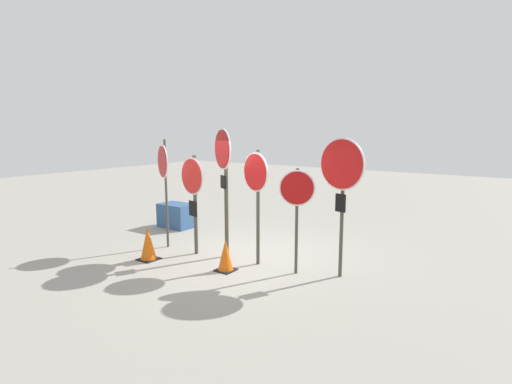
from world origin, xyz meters
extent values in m
plane|color=gray|center=(0.00, 0.00, 0.00)|extent=(40.00, 40.00, 0.00)
cylinder|color=#474238|center=(-2.05, -0.31, 1.26)|extent=(0.06, 0.06, 2.51)
cylinder|color=white|center=(-2.07, -0.35, 2.01)|extent=(0.69, 0.38, 0.76)
cylinder|color=red|center=(-2.08, -0.37, 2.01)|extent=(0.63, 0.35, 0.70)
cylinder|color=#474238|center=(-1.13, -0.32, 1.09)|extent=(0.08, 0.08, 2.19)
cylinder|color=white|center=(-1.15, -0.38, 1.74)|extent=(0.79, 0.21, 0.81)
cylinder|color=red|center=(-1.15, -0.40, 1.74)|extent=(0.73, 0.19, 0.75)
cube|color=black|center=(-1.15, -0.38, 1.03)|extent=(0.28, 0.09, 0.33)
cylinder|color=#474238|center=(-0.45, -0.08, 1.27)|extent=(0.09, 0.09, 2.53)
cylinder|color=white|center=(-0.48, -0.14, 2.33)|extent=(0.76, 0.45, 0.86)
cylinder|color=#AD0F0F|center=(-0.49, -0.16, 2.33)|extent=(0.71, 0.42, 0.80)
cube|color=black|center=(-0.48, -0.14, 1.64)|extent=(0.24, 0.15, 0.28)
cylinder|color=#474238|center=(0.39, -0.12, 1.17)|extent=(0.07, 0.07, 2.34)
cylinder|color=white|center=(0.37, -0.18, 1.90)|extent=(0.75, 0.28, 0.78)
cylinder|color=red|center=(0.37, -0.19, 1.90)|extent=(0.69, 0.26, 0.72)
cylinder|color=#474238|center=(1.29, -0.15, 1.01)|extent=(0.06, 0.06, 2.02)
cylinder|color=white|center=(1.31, -0.20, 1.66)|extent=(0.62, 0.31, 0.67)
cylinder|color=#AD0F0F|center=(1.32, -0.21, 1.66)|extent=(0.56, 0.28, 0.61)
cylinder|color=#474238|center=(2.06, 0.17, 1.24)|extent=(0.07, 0.07, 2.47)
cylinder|color=white|center=(2.04, 0.12, 2.12)|extent=(0.93, 0.23, 0.95)
cylinder|color=red|center=(2.04, 0.10, 2.12)|extent=(0.87, 0.22, 0.89)
cube|color=black|center=(2.04, 0.12, 1.41)|extent=(0.21, 0.07, 0.33)
cube|color=black|center=(-1.68, -1.20, 0.01)|extent=(0.40, 0.40, 0.02)
cone|color=#E05B0C|center=(-1.68, -1.20, 0.36)|extent=(0.33, 0.33, 0.69)
cube|color=black|center=(0.09, -0.80, 0.01)|extent=(0.36, 0.36, 0.02)
cone|color=#E05B0C|center=(0.09, -0.80, 0.32)|extent=(0.30, 0.30, 0.61)
cube|color=#335684|center=(-3.27, 1.18, 0.33)|extent=(0.96, 0.63, 0.67)
camera|label=1|loc=(4.81, -6.63, 2.72)|focal=28.00mm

